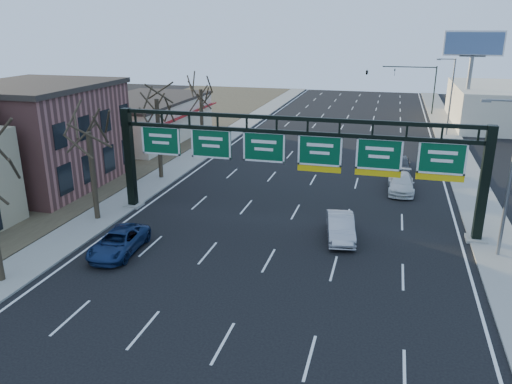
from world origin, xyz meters
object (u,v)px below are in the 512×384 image
(sign_gantry, at_px, (294,156))
(car_white_wagon, at_px, (401,183))
(car_blue_suv, at_px, (119,242))
(car_silver_sedan, at_px, (341,227))

(sign_gantry, bearing_deg, car_white_wagon, 50.90)
(car_blue_suv, height_order, car_white_wagon, car_white_wagon)
(car_blue_suv, relative_size, car_silver_sedan, 1.06)
(car_white_wagon, bearing_deg, car_silver_sedan, -110.16)
(sign_gantry, distance_m, car_white_wagon, 11.88)
(sign_gantry, xyz_separation_m, car_blue_suv, (-8.83, -7.29, -3.96))
(car_silver_sedan, relative_size, car_white_wagon, 0.95)
(car_blue_suv, bearing_deg, sign_gantry, 36.06)
(car_silver_sedan, bearing_deg, car_blue_suv, -165.77)
(car_white_wagon, bearing_deg, car_blue_suv, -135.84)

